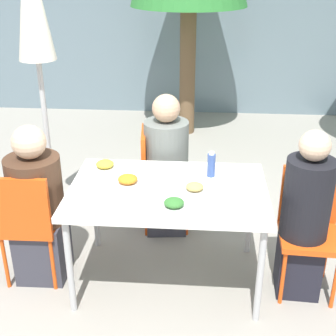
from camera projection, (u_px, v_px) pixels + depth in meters
ground_plane at (168, 277)px, 3.47m from camera, size 24.00×24.00×0.00m
building_facade at (190, 7)px, 6.52m from camera, size 10.00×0.20×3.00m
dining_table at (168, 196)px, 3.18m from camera, size 1.34×0.89×0.75m
chair_left at (28, 219)px, 3.23m from camera, size 0.41×0.41×0.88m
person_left at (38, 210)px, 3.29m from camera, size 0.38×0.38×1.17m
chair_right at (309, 221)px, 3.21m from camera, size 0.42×0.42×0.88m
person_right at (304, 219)px, 3.12m from camera, size 0.32×0.32×1.21m
chair_far at (157, 171)px, 3.93m from camera, size 0.44×0.44×0.88m
person_far at (166, 169)px, 3.87m from camera, size 0.36×0.36×1.20m
closed_umbrella at (34, 20)px, 3.56m from camera, size 0.36×0.36×2.37m
plate_0 at (128, 181)px, 3.20m from camera, size 0.24×0.24×0.07m
plate_1 at (195, 189)px, 3.10m from camera, size 0.21×0.21×0.06m
plate_2 at (105, 166)px, 3.42m from camera, size 0.24×0.24×0.07m
plate_3 at (174, 205)px, 2.90m from camera, size 0.23×0.23×0.06m
bottle at (211, 165)px, 3.29m from camera, size 0.06×0.06×0.18m
drinking_cup at (229, 174)px, 3.25m from camera, size 0.08×0.08×0.09m
salad_bowl at (166, 171)px, 3.35m from camera, size 0.20×0.20×0.05m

